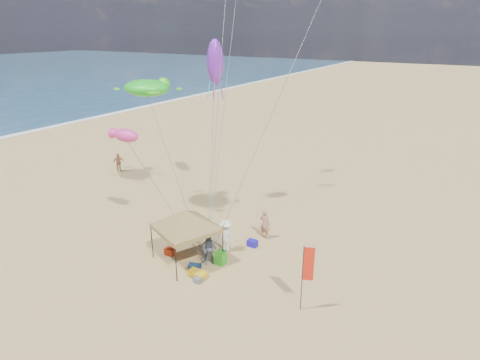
{
  "coord_description": "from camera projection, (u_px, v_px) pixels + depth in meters",
  "views": [
    {
      "loc": [
        10.36,
        -14.11,
        11.45
      ],
      "look_at": [
        0.0,
        3.0,
        4.0
      ],
      "focal_mm": 30.63,
      "sensor_mm": 36.0,
      "label": 1
    }
  ],
  "objects": [
    {
      "name": "chair_yellow",
      "position": [
        174.0,
        232.0,
        23.74
      ],
      "size": [
        0.5,
        0.5,
        0.7
      ],
      "primitive_type": "cube",
      "color": "yellow",
      "rests_on": "ground"
    },
    {
      "name": "squid_kite",
      "position": [
        215.0,
        62.0,
        25.56
      ],
      "size": [
        1.15,
        1.15,
        2.76
      ],
      "primitive_type": "ellipsoid",
      "rotation": [
        0.0,
        0.0,
        0.09
      ],
      "color": "purple",
      "rests_on": "ground"
    },
    {
      "name": "person_near_b",
      "position": [
        209.0,
        249.0,
        20.88
      ],
      "size": [
        0.98,
        0.86,
        1.7
      ],
      "primitive_type": "imported",
      "rotation": [
        0.0,
        0.0,
        0.3
      ],
      "color": "#3E4655",
      "rests_on": "ground"
    },
    {
      "name": "feather_flag",
      "position": [
        307.0,
        268.0,
        17.0
      ],
      "size": [
        0.44,
        0.22,
        3.12
      ],
      "color": "black",
      "rests_on": "ground"
    },
    {
      "name": "person_far_a",
      "position": [
        118.0,
        162.0,
        34.52
      ],
      "size": [
        0.7,
        1.01,
        1.59
      ],
      "primitive_type": "imported",
      "rotation": [
        0.0,
        0.0,
        1.19
      ],
      "color": "#A76040",
      "rests_on": "ground"
    },
    {
      "name": "bag_navy",
      "position": [
        195.0,
        266.0,
        20.61
      ],
      "size": [
        0.69,
        0.54,
        0.36
      ],
      "primitive_type": "cylinder",
      "rotation": [
        0.0,
        1.57,
        0.35
      ],
      "color": "#0E2440",
      "rests_on": "ground"
    },
    {
      "name": "cooler_red",
      "position": [
        170.0,
        252.0,
        21.94
      ],
      "size": [
        0.54,
        0.38,
        0.38
      ],
      "primitive_type": "cube",
      "color": "#A2270D",
      "rests_on": "ground"
    },
    {
      "name": "fish_kite",
      "position": [
        126.0,
        135.0,
        22.04
      ],
      "size": [
        1.73,
        1.03,
        0.73
      ],
      "primitive_type": "ellipsoid",
      "rotation": [
        0.0,
        0.0,
        0.14
      ],
      "color": "#DD3592",
      "rests_on": "ground"
    },
    {
      "name": "person_near_c",
      "position": [
        226.0,
        235.0,
        22.12
      ],
      "size": [
        1.3,
        0.91,
        1.83
      ],
      "primitive_type": "imported",
      "rotation": [
        0.0,
        0.0,
        3.35
      ],
      "color": "white",
      "rests_on": "ground"
    },
    {
      "name": "turtle_kite",
      "position": [
        147.0,
        88.0,
        25.22
      ],
      "size": [
        3.52,
        3.06,
        1.02
      ],
      "primitive_type": "ellipsoid",
      "rotation": [
        0.0,
        0.0,
        0.23
      ],
      "color": "green",
      "rests_on": "ground"
    },
    {
      "name": "cooler_blue",
      "position": [
        252.0,
        243.0,
        22.8
      ],
      "size": [
        0.54,
        0.38,
        0.38
      ],
      "primitive_type": "cube",
      "color": "#1B14A7",
      "rests_on": "ground"
    },
    {
      "name": "crate_grey",
      "position": [
        198.0,
        280.0,
        19.55
      ],
      "size": [
        0.34,
        0.3,
        0.28
      ],
      "primitive_type": "cube",
      "color": "slate",
      "rests_on": "ground"
    },
    {
      "name": "bag_orange",
      "position": [
        198.0,
        221.0,
        25.46
      ],
      "size": [
        0.54,
        0.69,
        0.36
      ],
      "primitive_type": "cylinder",
      "rotation": [
        0.0,
        1.57,
        1.22
      ],
      "color": "#CD530B",
      "rests_on": "ground"
    },
    {
      "name": "person_near_a",
      "position": [
        265.0,
        224.0,
        23.49
      ],
      "size": [
        0.65,
        0.43,
        1.77
      ],
      "primitive_type": "imported",
      "rotation": [
        0.0,
        0.0,
        3.13
      ],
      "color": "#A97561",
      "rests_on": "ground"
    },
    {
      "name": "chair_green",
      "position": [
        221.0,
        258.0,
        21.06
      ],
      "size": [
        0.5,
        0.5,
        0.7
      ],
      "primitive_type": "cube",
      "color": "#2A931A",
      "rests_on": "ground"
    },
    {
      "name": "beach_cart",
      "position": [
        197.0,
        274.0,
        19.96
      ],
      "size": [
        0.9,
        0.5,
        0.24
      ],
      "primitive_type": "cube",
      "color": "gold",
      "rests_on": "ground"
    },
    {
      "name": "canopy_tent",
      "position": [
        185.0,
        212.0,
        20.5
      ],
      "size": [
        5.0,
        5.0,
        3.34
      ],
      "color": "black",
      "rests_on": "ground"
    },
    {
      "name": "ground",
      "position": [
        209.0,
        273.0,
        20.34
      ],
      "size": [
        280.0,
        280.0,
        0.0
      ],
      "primitive_type": "plane",
      "color": "tan",
      "rests_on": "ground"
    }
  ]
}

